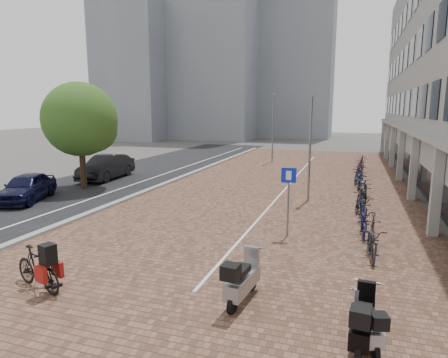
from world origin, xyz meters
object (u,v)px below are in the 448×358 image
hero_bike (37,268)px  scooter_front (243,278)px  parking_sign (288,191)px  car_dark (106,167)px  scooter_back (368,322)px  scooter_mid (363,320)px  car_navy (26,187)px

hero_bike → scooter_front: hero_bike is taller
scooter_front → parking_sign: size_ratio=0.70×
car_dark → scooter_back: 21.48m
parking_sign → scooter_mid: bearing=-77.4°
scooter_front → scooter_back: bearing=-11.5°
car_dark → scooter_front: bearing=-49.9°
car_navy → hero_bike: size_ratio=2.14×
scooter_mid → parking_sign: (-2.49, 6.21, 1.16)m
car_dark → scooter_mid: size_ratio=2.92×
parking_sign → scooter_back: bearing=-76.1°
hero_bike → scooter_front: bearing=-61.9°
parking_sign → scooter_front: bearing=-101.8°
scooter_back → parking_sign: (-2.59, 6.07, 1.26)m
scooter_front → car_dark: bearing=140.5°
car_dark → scooter_back: size_ratio=3.52×
scooter_mid → parking_sign: bearing=117.9°
scooter_front → scooter_back: 2.96m
hero_bike → scooter_mid: (7.93, 0.02, -0.02)m
hero_bike → scooter_front: 5.31m
hero_bike → scooter_front: size_ratio=1.10×
scooter_mid → scooter_back: size_ratio=1.21×
car_dark → hero_bike: (8.03, -14.42, -0.21)m
car_navy → scooter_back: size_ratio=3.02×
hero_bike → scooter_mid: size_ratio=1.17×
scooter_front → scooter_back: size_ratio=1.29×
scooter_mid → scooter_back: scooter_mid is taller
hero_bike → parking_sign: 8.35m
hero_bike → scooter_mid: bearing=-73.0°
scooter_back → parking_sign: parking_sign is taller
scooter_mid → scooter_back: bearing=58.9°
car_navy → car_dark: (0.06, 6.71, 0.09)m
car_navy → scooter_back: 17.80m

